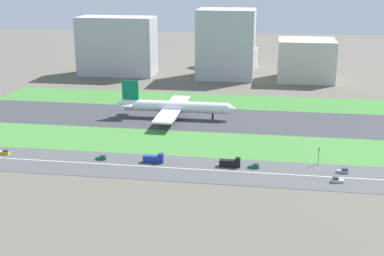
{
  "coord_description": "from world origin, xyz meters",
  "views": [
    {
      "loc": [
        26.58,
        -266.2,
        76.52
      ],
      "look_at": [
        -9.5,
        -36.5,
        6.0
      ],
      "focal_mm": 49.05,
      "sensor_mm": 36.0,
      "label": 1
    }
  ],
  "objects_px": {
    "car_2": "(337,180)",
    "car_0": "(102,158)",
    "fuel_tank_centre": "(247,57)",
    "hangar_building": "(226,44)",
    "truck_0": "(154,159)",
    "traffic_light": "(318,155)",
    "car_3": "(343,171)",
    "office_tower": "(306,60)",
    "car_6": "(254,166)",
    "fuel_tank_west": "(213,57)",
    "terminal_building": "(117,46)",
    "airliner": "(173,107)",
    "car_1": "(5,152)",
    "truck_1": "(230,163)"
  },
  "relations": [
    {
      "from": "car_3",
      "to": "hangar_building",
      "type": "bearing_deg",
      "value": 109.23
    },
    {
      "from": "car_3",
      "to": "fuel_tank_centre",
      "type": "height_order",
      "value": "fuel_tank_centre"
    },
    {
      "from": "truck_1",
      "to": "traffic_light",
      "type": "bearing_deg",
      "value": 12.83
    },
    {
      "from": "car_0",
      "to": "traffic_light",
      "type": "relative_size",
      "value": 0.61
    },
    {
      "from": "hangar_building",
      "to": "truck_0",
      "type": "bearing_deg",
      "value": -93.89
    },
    {
      "from": "car_3",
      "to": "traffic_light",
      "type": "height_order",
      "value": "traffic_light"
    },
    {
      "from": "truck_0",
      "to": "fuel_tank_centre",
      "type": "bearing_deg",
      "value": 83.64
    },
    {
      "from": "car_2",
      "to": "car_0",
      "type": "distance_m",
      "value": 95.4
    },
    {
      "from": "car_0",
      "to": "fuel_tank_west",
      "type": "xyz_separation_m",
      "value": [
        20.11,
        227.0,
        6.89
      ]
    },
    {
      "from": "car_1",
      "to": "fuel_tank_west",
      "type": "bearing_deg",
      "value": 74.34
    },
    {
      "from": "car_1",
      "to": "truck_0",
      "type": "distance_m",
      "value": 65.96
    },
    {
      "from": "truck_1",
      "to": "fuel_tank_west",
      "type": "relative_size",
      "value": 0.4
    },
    {
      "from": "car_3",
      "to": "truck_0",
      "type": "distance_m",
      "value": 75.88
    },
    {
      "from": "car_2",
      "to": "car_0",
      "type": "relative_size",
      "value": 1.0
    },
    {
      "from": "car_0",
      "to": "car_1",
      "type": "bearing_deg",
      "value": 180.0
    },
    {
      "from": "airliner",
      "to": "truck_0",
      "type": "height_order",
      "value": "airliner"
    },
    {
      "from": "traffic_light",
      "to": "terminal_building",
      "type": "distance_m",
      "value": 221.71
    },
    {
      "from": "car_6",
      "to": "fuel_tank_centre",
      "type": "relative_size",
      "value": 0.26
    },
    {
      "from": "truck_0",
      "to": "fuel_tank_west",
      "type": "relative_size",
      "value": 0.4
    },
    {
      "from": "terminal_building",
      "to": "fuel_tank_centre",
      "type": "relative_size",
      "value": 3.34
    },
    {
      "from": "car_3",
      "to": "fuel_tank_west",
      "type": "xyz_separation_m",
      "value": [
        -78.2,
        227.0,
        6.89
      ]
    },
    {
      "from": "car_3",
      "to": "office_tower",
      "type": "distance_m",
      "value": 182.61
    },
    {
      "from": "car_2",
      "to": "hangar_building",
      "type": "relative_size",
      "value": 0.09
    },
    {
      "from": "car_6",
      "to": "fuel_tank_west",
      "type": "bearing_deg",
      "value": 100.85
    },
    {
      "from": "fuel_tank_centre",
      "to": "car_2",
      "type": "bearing_deg",
      "value": -78.75
    },
    {
      "from": "car_2",
      "to": "hangar_building",
      "type": "bearing_deg",
      "value": -72.63
    },
    {
      "from": "fuel_tank_west",
      "to": "airliner",
      "type": "bearing_deg",
      "value": -90.96
    },
    {
      "from": "terminal_building",
      "to": "airliner",
      "type": "bearing_deg",
      "value": -60.47
    },
    {
      "from": "car_3",
      "to": "terminal_building",
      "type": "bearing_deg",
      "value": 128.63
    },
    {
      "from": "truck_1",
      "to": "office_tower",
      "type": "distance_m",
      "value": 186.39
    },
    {
      "from": "truck_0",
      "to": "hangar_building",
      "type": "height_order",
      "value": "hangar_building"
    },
    {
      "from": "fuel_tank_centre",
      "to": "hangar_building",
      "type": "bearing_deg",
      "value": -106.03
    },
    {
      "from": "truck_1",
      "to": "car_6",
      "type": "bearing_deg",
      "value": 0.0
    },
    {
      "from": "airliner",
      "to": "hangar_building",
      "type": "height_order",
      "value": "hangar_building"
    },
    {
      "from": "hangar_building",
      "to": "airliner",
      "type": "bearing_deg",
      "value": -98.66
    },
    {
      "from": "car_2",
      "to": "traffic_light",
      "type": "xyz_separation_m",
      "value": [
        -5.7,
        17.99,
        3.37
      ]
    },
    {
      "from": "truck_0",
      "to": "traffic_light",
      "type": "xyz_separation_m",
      "value": [
        66.73,
        7.99,
        2.62
      ]
    },
    {
      "from": "traffic_light",
      "to": "truck_1",
      "type": "bearing_deg",
      "value": -167.17
    },
    {
      "from": "car_6",
      "to": "traffic_light",
      "type": "height_order",
      "value": "traffic_light"
    },
    {
      "from": "airliner",
      "to": "truck_1",
      "type": "xyz_separation_m",
      "value": [
        36.61,
        -68.0,
        -4.56
      ]
    },
    {
      "from": "truck_1",
      "to": "fuel_tank_west",
      "type": "bearing_deg",
      "value": 98.5
    },
    {
      "from": "truck_1",
      "to": "car_0",
      "type": "bearing_deg",
      "value": 180.0
    },
    {
      "from": "truck_0",
      "to": "fuel_tank_centre",
      "type": "xyz_separation_m",
      "value": [
        25.3,
        227.0,
        6.31
      ]
    },
    {
      "from": "airliner",
      "to": "car_2",
      "type": "height_order",
      "value": "airliner"
    },
    {
      "from": "truck_1",
      "to": "fuel_tank_centre",
      "type": "bearing_deg",
      "value": 91.59
    },
    {
      "from": "car_2",
      "to": "fuel_tank_centre",
      "type": "height_order",
      "value": "fuel_tank_centre"
    },
    {
      "from": "traffic_light",
      "to": "fuel_tank_west",
      "type": "distance_m",
      "value": 229.66
    },
    {
      "from": "car_0",
      "to": "hangar_building",
      "type": "relative_size",
      "value": 0.09
    },
    {
      "from": "office_tower",
      "to": "fuel_tank_west",
      "type": "distance_m",
      "value": 85.21
    },
    {
      "from": "car_1",
      "to": "traffic_light",
      "type": "relative_size",
      "value": 0.61
    }
  ]
}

